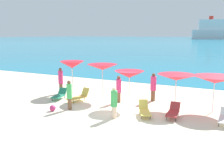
# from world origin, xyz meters

# --- Properties ---
(ground_plane) EXTENTS (50.00, 100.00, 0.30)m
(ground_plane) POSITION_xyz_m (0.00, 10.00, -0.15)
(ground_plane) COLOR beige
(umbrella_0) EXTENTS (1.74, 1.74, 2.40)m
(umbrella_0) POSITION_xyz_m (-4.89, 2.65, 2.14)
(umbrella_0) COLOR silver
(umbrella_0) RESTS_ON ground_plane
(umbrella_1) EXTENTS (2.15, 2.15, 2.33)m
(umbrella_1) POSITION_xyz_m (-2.33, 2.46, 2.14)
(umbrella_1) COLOR silver
(umbrella_1) RESTS_ON ground_plane
(umbrella_2) EXTENTS (1.82, 1.82, 2.15)m
(umbrella_2) POSITION_xyz_m (-0.05, 1.59, 1.94)
(umbrella_2) COLOR silver
(umbrella_2) RESTS_ON ground_plane
(umbrella_3) EXTENTS (2.16, 2.16, 2.04)m
(umbrella_3) POSITION_xyz_m (2.56, 2.23, 1.86)
(umbrella_3) COLOR silver
(umbrella_3) RESTS_ON ground_plane
(umbrella_4) EXTENTS (2.32, 2.32, 2.03)m
(umbrella_4) POSITION_xyz_m (4.57, 2.57, 1.84)
(umbrella_4) COLOR silver
(umbrella_4) RESTS_ON ground_plane
(lounge_chair_0) EXTENTS (0.98, 1.67, 0.78)m
(lounge_chair_0) POSITION_xyz_m (-3.41, 1.24, 0.32)
(lounge_chair_0) COLOR #D8BF4C
(lounge_chair_0) RESTS_ON ground_plane
(lounge_chair_1) EXTENTS (0.87, 1.54, 0.64)m
(lounge_chair_1) POSITION_xyz_m (-4.91, 1.12, 0.28)
(lounge_chair_1) COLOR #268C66
(lounge_chair_1) RESTS_ON ground_plane
(lounge_chair_2) EXTENTS (0.61, 1.51, 0.68)m
(lounge_chair_2) POSITION_xyz_m (2.80, 0.69, 0.32)
(lounge_chair_2) COLOR #A53333
(lounge_chair_2) RESTS_ON ground_plane
(lounge_chair_3) EXTENTS (1.12, 1.59, 0.71)m
(lounge_chair_3) POSITION_xyz_m (1.36, 0.33, 0.30)
(lounge_chair_3) COLOR #D8BF4C
(lounge_chair_3) RESTS_ON ground_plane
(beachgoer_0) EXTENTS (0.37, 0.37, 1.82)m
(beachgoer_0) POSITION_xyz_m (0.88, 3.41, 0.96)
(beachgoer_0) COLOR brown
(beachgoer_0) RESTS_ON ground_plane
(beachgoer_1) EXTENTS (0.34, 0.34, 1.66)m
(beachgoer_1) POSITION_xyz_m (0.10, -0.79, 0.87)
(beachgoer_1) COLOR beige
(beachgoer_1) RESTS_ON ground_plane
(beachgoer_2) EXTENTS (0.30, 0.30, 1.70)m
(beachgoer_2) POSITION_xyz_m (-2.86, -0.54, 0.91)
(beachgoer_2) COLOR brown
(beachgoer_2) RESTS_ON ground_plane
(beachgoer_3) EXTENTS (0.32, 0.32, 1.71)m
(beachgoer_3) POSITION_xyz_m (-0.96, 2.06, 0.91)
(beachgoer_3) COLOR brown
(beachgoer_3) RESTS_ON ground_plane
(beachgoer_4) EXTENTS (0.34, 0.34, 1.89)m
(beachgoer_4) POSITION_xyz_m (-5.77, 2.43, 1.01)
(beachgoer_4) COLOR brown
(beachgoer_4) RESTS_ON ground_plane
(beach_ball) EXTENTS (0.35, 0.35, 0.35)m
(beach_ball) POSITION_xyz_m (-3.55, -1.23, 0.17)
(beach_ball) COLOR #D83372
(beach_ball) RESTS_ON ground_plane
(cruise_ship) EXTENTS (42.21, 19.86, 20.08)m
(cruise_ship) POSITION_xyz_m (-10.87, 231.14, 7.61)
(cruise_ship) COLOR white
(cruise_ship) RESTS_ON ocean_water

